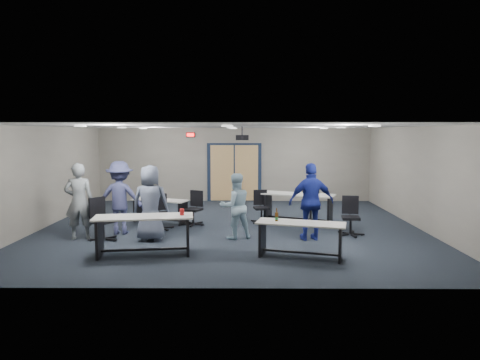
{
  "coord_description": "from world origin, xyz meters",
  "views": [
    {
      "loc": [
        0.33,
        -11.25,
        2.54
      ],
      "look_at": [
        0.25,
        -0.3,
        1.32
      ],
      "focal_mm": 32.0,
      "sensor_mm": 36.0,
      "label": 1
    }
  ],
  "objects_px": {
    "chair_back_a": "(161,212)",
    "person_plaid": "(151,203)",
    "chair_back_b": "(193,208)",
    "person_back": "(120,198)",
    "table_front_left": "(144,228)",
    "chair_back_c": "(262,207)",
    "person_lightblue": "(235,206)",
    "chair_back_d": "(311,204)",
    "person_navy": "(311,202)",
    "table_back_left": "(160,207)",
    "table_front_right": "(300,233)",
    "chair_loose_right": "(351,216)",
    "person_gray": "(79,201)",
    "chair_loose_left": "(103,219)",
    "table_back_right": "(298,203)"
  },
  "relations": [
    {
      "from": "person_plaid",
      "to": "person_navy",
      "type": "relative_size",
      "value": 0.98
    },
    {
      "from": "chair_back_b",
      "to": "person_back",
      "type": "xyz_separation_m",
      "value": [
        -1.71,
        -0.99,
        0.44
      ]
    },
    {
      "from": "chair_back_b",
      "to": "chair_back_d",
      "type": "bearing_deg",
      "value": 29.23
    },
    {
      "from": "table_back_right",
      "to": "chair_loose_left",
      "type": "height_order",
      "value": "chair_loose_left"
    },
    {
      "from": "table_front_right",
      "to": "person_navy",
      "type": "relative_size",
      "value": 1.03
    },
    {
      "from": "chair_back_a",
      "to": "person_plaid",
      "type": "xyz_separation_m",
      "value": [
        -0.02,
        -1.15,
        0.43
      ]
    },
    {
      "from": "chair_loose_right",
      "to": "person_gray",
      "type": "xyz_separation_m",
      "value": [
        -6.55,
        -0.42,
        0.43
      ]
    },
    {
      "from": "table_front_right",
      "to": "table_back_right",
      "type": "relative_size",
      "value": 0.88
    },
    {
      "from": "chair_back_d",
      "to": "chair_loose_left",
      "type": "bearing_deg",
      "value": -149.88
    },
    {
      "from": "chair_back_c",
      "to": "person_lightblue",
      "type": "xyz_separation_m",
      "value": [
        -0.71,
        -1.79,
        0.33
      ]
    },
    {
      "from": "chair_back_d",
      "to": "person_lightblue",
      "type": "distance_m",
      "value": 2.71
    },
    {
      "from": "chair_loose_right",
      "to": "table_front_left",
      "type": "bearing_deg",
      "value": -151.76
    },
    {
      "from": "chair_back_c",
      "to": "person_lightblue",
      "type": "bearing_deg",
      "value": -120.97
    },
    {
      "from": "table_front_right",
      "to": "chair_back_c",
      "type": "xyz_separation_m",
      "value": [
        -0.64,
        3.34,
        -0.04
      ]
    },
    {
      "from": "chair_loose_left",
      "to": "person_plaid",
      "type": "relative_size",
      "value": 0.57
    },
    {
      "from": "chair_back_d",
      "to": "person_gray",
      "type": "xyz_separation_m",
      "value": [
        -5.78,
        -1.82,
        0.36
      ]
    },
    {
      "from": "person_lightblue",
      "to": "table_front_left",
      "type": "bearing_deg",
      "value": 16.97
    },
    {
      "from": "chair_back_c",
      "to": "person_plaid",
      "type": "height_order",
      "value": "person_plaid"
    },
    {
      "from": "chair_back_c",
      "to": "chair_back_b",
      "type": "bearing_deg",
      "value": 179.97
    },
    {
      "from": "chair_back_b",
      "to": "person_back",
      "type": "bearing_deg",
      "value": -125.03
    },
    {
      "from": "chair_back_c",
      "to": "chair_back_d",
      "type": "distance_m",
      "value": 1.38
    },
    {
      "from": "table_back_right",
      "to": "person_back",
      "type": "height_order",
      "value": "person_back"
    },
    {
      "from": "table_front_right",
      "to": "chair_back_b",
      "type": "xyz_separation_m",
      "value": [
        -2.54,
        3.03,
        -0.03
      ]
    },
    {
      "from": "table_front_left",
      "to": "chair_back_d",
      "type": "relative_size",
      "value": 1.89
    },
    {
      "from": "table_front_left",
      "to": "chair_back_c",
      "type": "bearing_deg",
      "value": 43.39
    },
    {
      "from": "table_back_left",
      "to": "table_back_right",
      "type": "height_order",
      "value": "table_back_right"
    },
    {
      "from": "person_plaid",
      "to": "person_back",
      "type": "distance_m",
      "value": 1.14
    },
    {
      "from": "person_gray",
      "to": "person_navy",
      "type": "relative_size",
      "value": 1.0
    },
    {
      "from": "table_back_left",
      "to": "person_lightblue",
      "type": "xyz_separation_m",
      "value": [
        2.15,
        -1.81,
        0.34
      ]
    },
    {
      "from": "person_plaid",
      "to": "person_navy",
      "type": "distance_m",
      "value": 3.78
    },
    {
      "from": "table_back_left",
      "to": "table_front_right",
      "type": "bearing_deg",
      "value": -23.35
    },
    {
      "from": "chair_back_c",
      "to": "table_front_left",
      "type": "bearing_deg",
      "value": -138.32
    },
    {
      "from": "table_front_right",
      "to": "person_plaid",
      "type": "distance_m",
      "value": 3.62
    },
    {
      "from": "chair_back_c",
      "to": "chair_loose_left",
      "type": "distance_m",
      "value": 4.32
    },
    {
      "from": "table_front_right",
      "to": "chair_back_d",
      "type": "distance_m",
      "value": 3.35
    },
    {
      "from": "table_front_right",
      "to": "chair_loose_right",
      "type": "bearing_deg",
      "value": 66.39
    },
    {
      "from": "chair_loose_left",
      "to": "person_plaid",
      "type": "height_order",
      "value": "person_plaid"
    },
    {
      "from": "table_back_right",
      "to": "person_gray",
      "type": "distance_m",
      "value": 5.81
    },
    {
      "from": "table_front_right",
      "to": "person_gray",
      "type": "height_order",
      "value": "person_gray"
    },
    {
      "from": "table_front_left",
      "to": "person_back",
      "type": "relative_size",
      "value": 1.15
    },
    {
      "from": "person_back",
      "to": "person_lightblue",
      "type": "bearing_deg",
      "value": 169.71
    },
    {
      "from": "chair_back_b",
      "to": "person_navy",
      "type": "xyz_separation_m",
      "value": [
        2.98,
        -1.59,
        0.44
      ]
    },
    {
      "from": "table_back_right",
      "to": "chair_loose_left",
      "type": "bearing_deg",
      "value": -135.21
    },
    {
      "from": "table_front_left",
      "to": "chair_back_a",
      "type": "height_order",
      "value": "table_front_left"
    },
    {
      "from": "person_navy",
      "to": "table_back_left",
      "type": "bearing_deg",
      "value": -33.97
    },
    {
      "from": "chair_back_a",
      "to": "table_front_right",
      "type": "bearing_deg",
      "value": -59.65
    },
    {
      "from": "chair_back_a",
      "to": "chair_back_b",
      "type": "xyz_separation_m",
      "value": [
        0.77,
        0.53,
        0.01
      ]
    },
    {
      "from": "chair_loose_right",
      "to": "person_back",
      "type": "bearing_deg",
      "value": -173.51
    },
    {
      "from": "table_front_left",
      "to": "person_gray",
      "type": "distance_m",
      "value": 2.29
    },
    {
      "from": "table_back_left",
      "to": "chair_back_b",
      "type": "height_order",
      "value": "chair_back_b"
    }
  ]
}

